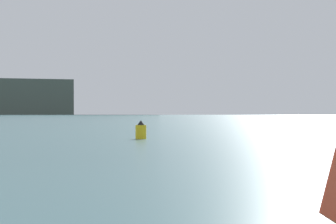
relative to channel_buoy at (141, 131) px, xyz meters
The scene contains 1 object.
channel_buoy is the anchor object (origin of this frame).
Camera 1 is at (-10.71, -12.84, 2.72)m, focal length 70.32 mm.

